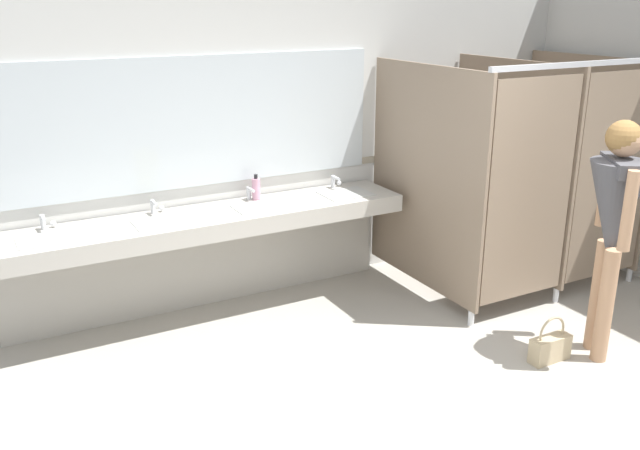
# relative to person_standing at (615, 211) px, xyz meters

# --- Properties ---
(ground_plane) EXTENTS (6.16, 5.99, 0.10)m
(ground_plane) POSITION_rel_person_standing_xyz_m (-1.25, -0.46, -1.14)
(ground_plane) COLOR #9E998E
(wall_back) EXTENTS (6.16, 0.12, 2.86)m
(wall_back) POSITION_rel_person_standing_xyz_m (-1.25, 2.30, 0.34)
(wall_back) COLOR silver
(wall_back) RESTS_ON ground_plane
(wall_back_tile_band) EXTENTS (6.16, 0.01, 0.06)m
(wall_back_tile_band) POSITION_rel_person_standing_xyz_m (-1.25, 2.23, -0.04)
(wall_back_tile_band) COLOR #9E937F
(wall_back_tile_band) RESTS_ON wall_back
(vanity_counter) EXTENTS (3.21, 0.59, 0.98)m
(vanity_counter) POSITION_rel_person_standing_xyz_m (-2.20, 2.01, -0.45)
(vanity_counter) COLOR #B2ADA3
(vanity_counter) RESTS_ON ground_plane
(mirror_panel) EXTENTS (3.11, 0.02, 1.03)m
(mirror_panel) POSITION_rel_person_standing_xyz_m (-2.20, 2.23, 0.44)
(mirror_panel) COLOR silver
(mirror_panel) RESTS_ON wall_back
(bathroom_stalls) EXTENTS (1.92, 1.50, 2.01)m
(bathroom_stalls) POSITION_rel_person_standing_xyz_m (0.43, 1.27, -0.04)
(bathroom_stalls) COLOR #84705B
(bathroom_stalls) RESTS_ON ground_plane
(person_standing) EXTENTS (0.56, 0.56, 1.71)m
(person_standing) POSITION_rel_person_standing_xyz_m (0.00, 0.00, 0.00)
(person_standing) COLOR tan
(person_standing) RESTS_ON ground_plane
(handbag) EXTENTS (0.31, 0.11, 0.34)m
(handbag) POSITION_rel_person_standing_xyz_m (-0.37, 0.08, -0.98)
(handbag) COLOR tan
(handbag) RESTS_ON ground_plane
(soap_dispenser) EXTENTS (0.07, 0.07, 0.22)m
(soap_dispenser) POSITION_rel_person_standing_xyz_m (-1.74, 2.10, -0.13)
(soap_dispenser) COLOR #D899B2
(soap_dispenser) RESTS_ON vanity_counter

